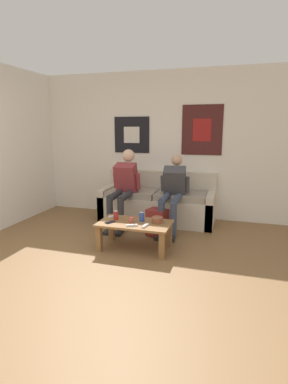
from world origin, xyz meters
The scene contains 15 objects.
ground_plane centered at (0.00, 0.00, 0.00)m, with size 18.00×18.00×0.00m, color brown.
wall_back centered at (0.00, 2.95, 1.28)m, with size 10.00×0.07×2.55m.
couch centered at (0.29, 2.58, 0.30)m, with size 1.93×0.74×0.83m.
coffee_table centered at (0.31, 1.28, 0.30)m, with size 0.95×0.53×0.37m.
person_seated_adult centered at (-0.19, 2.21, 0.68)m, with size 0.47×0.93×1.24m.
person_seated_teen centered at (0.63, 2.21, 0.64)m, with size 0.47×0.96×1.16m.
backpack centered at (0.46, 1.86, 0.19)m, with size 0.34×0.32×0.40m.
ceramic_bowl centered at (0.59, 1.35, 0.41)m, with size 0.15×0.15×0.08m.
pillar_candle centered at (0.26, 1.27, 0.40)m, with size 0.06×0.06×0.08m.
drink_can_blue centered at (0.38, 1.35, 0.43)m, with size 0.07×0.07×0.12m.
drink_can_red centered at (0.02, 1.32, 0.43)m, with size 0.07×0.07×0.12m.
game_controller_near_left centered at (0.49, 1.15, 0.38)m, with size 0.06×0.15×0.03m.
game_controller_near_right centered at (-0.06, 1.42, 0.38)m, with size 0.10×0.14×0.03m.
game_controller_far_center centered at (0.32, 1.12, 0.38)m, with size 0.14×0.10×0.03m.
cell_phone centered at (0.00, 1.18, 0.37)m, with size 0.13×0.15×0.01m.
Camera 1 is at (1.50, -2.29, 1.58)m, focal length 28.00 mm.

